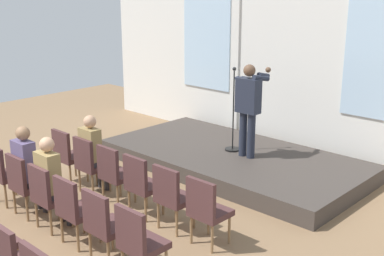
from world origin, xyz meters
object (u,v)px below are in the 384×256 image
(chair_r1_c1, at_px, (24,181))
(chair_r1_c2, at_px, (48,193))
(speaker, at_px, (249,104))
(chair_r1_c5, at_px, (139,240))
(mic_stand, at_px, (233,133))
(chair_r0_c0, at_px, (68,153))
(chair_r1_c0, at_px, (4,171))
(chair_r0_c2, at_px, (114,171))
(audience_r0_c1, at_px, (93,150))
(chair_r1_c4, at_px, (104,222))
(chair_r0_c5, at_px, (206,208))
(audience_r1_c1, at_px, (28,166))
(chair_r1_c3, at_px, (74,207))
(chair_r0_c1, at_px, (90,162))
(chair_r0_c4, at_px, (172,194))
(audience_r1_c2, at_px, (52,178))
(chair_r0_c3, at_px, (141,182))

(chair_r1_c1, height_order, chair_r1_c2, same)
(speaker, bearing_deg, chair_r1_c5, -71.10)
(mic_stand, height_order, chair_r0_c0, mic_stand)
(chair_r1_c2, bearing_deg, chair_r1_c0, 180.00)
(chair_r0_c2, bearing_deg, chair_r1_c5, -31.23)
(chair_r0_c0, relative_size, audience_r0_c1, 0.73)
(chair_r1_c4, relative_size, chair_r1_c5, 1.00)
(chair_r0_c5, height_order, audience_r1_c1, audience_r1_c1)
(mic_stand, bearing_deg, audience_r1_c1, -103.16)
(chair_r0_c0, xyz_separation_m, chair_r1_c5, (3.12, -1.14, 0.00))
(chair_r0_c2, xyz_separation_m, chair_r1_c3, (0.62, -1.14, 0.00))
(chair_r1_c4, bearing_deg, chair_r1_c1, 180.00)
(audience_r0_c1, height_order, chair_r1_c2, audience_r0_c1)
(chair_r1_c5, bearing_deg, chair_r0_c1, 155.55)
(chair_r0_c5, distance_m, chair_r1_c3, 1.69)
(speaker, xyz_separation_m, chair_r1_c1, (-1.26, -3.63, -0.72))
(chair_r1_c1, xyz_separation_m, audience_r1_c1, (0.00, 0.08, 0.21))
(audience_r0_c1, distance_m, chair_r1_c3, 1.76)
(chair_r0_c2, xyz_separation_m, chair_r0_c4, (1.25, 0.00, 0.00))
(speaker, xyz_separation_m, chair_r0_c0, (-1.88, -2.49, -0.72))
(chair_r1_c1, distance_m, chair_r1_c5, 2.50)
(chair_r0_c1, bearing_deg, audience_r1_c1, -90.00)
(speaker, height_order, chair_r0_c0, speaker)
(audience_r0_c1, bearing_deg, speaker, 62.42)
(chair_r1_c1, relative_size, audience_r1_c2, 0.71)
(chair_r0_c0, height_order, audience_r0_c1, audience_r0_c1)
(audience_r0_c1, height_order, chair_r1_c4, audience_r0_c1)
(mic_stand, height_order, chair_r1_c5, mic_stand)
(chair_r0_c1, bearing_deg, chair_r1_c4, -31.23)
(mic_stand, height_order, chair_r1_c4, mic_stand)
(chair_r1_c0, xyz_separation_m, chair_r1_c3, (1.87, 0.00, 0.00))
(chair_r1_c4, bearing_deg, chair_r0_c3, 118.80)
(chair_r1_c1, bearing_deg, audience_r1_c1, 90.00)
(chair_r1_c5, bearing_deg, chair_r1_c2, 180.00)
(chair_r0_c0, bearing_deg, speaker, 52.92)
(chair_r0_c1, distance_m, chair_r0_c5, 2.50)
(chair_r0_c2, relative_size, audience_r1_c1, 0.70)
(chair_r1_c3, bearing_deg, chair_r0_c3, 90.00)
(speaker, distance_m, chair_r0_c5, 2.87)
(mic_stand, distance_m, audience_r0_c1, 2.64)
(chair_r0_c2, xyz_separation_m, chair_r0_c5, (1.87, 0.00, 0.00))
(speaker, distance_m, chair_r0_c4, 2.66)
(chair_r0_c3, xyz_separation_m, chair_r0_c4, (0.62, 0.00, 0.00))
(chair_r0_c4, xyz_separation_m, chair_r1_c4, (0.00, -1.14, 0.00))
(chair_r0_c3, relative_size, chair_r0_c4, 1.00)
(chair_r0_c0, relative_size, audience_r1_c1, 0.70)
(chair_r0_c1, distance_m, chair_r1_c4, 2.19)
(chair_r0_c0, xyz_separation_m, chair_r0_c3, (1.87, 0.00, 0.00))
(speaker, bearing_deg, audience_r1_c1, -109.52)
(chair_r0_c5, distance_m, chair_r1_c0, 3.32)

